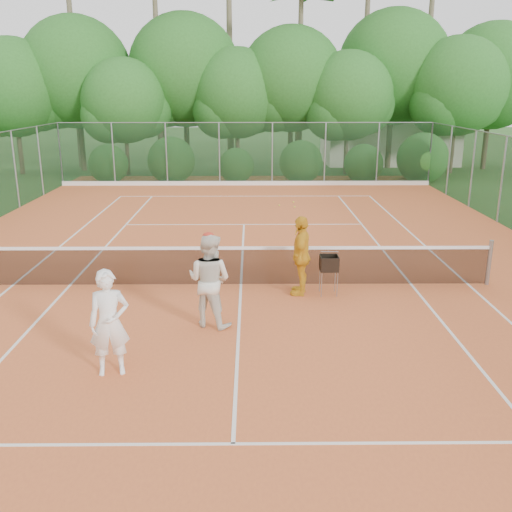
% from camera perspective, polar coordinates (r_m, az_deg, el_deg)
% --- Properties ---
extents(ground, '(120.00, 120.00, 0.00)m').
position_cam_1_polar(ground, '(13.73, -1.52, -3.00)').
color(ground, '#264E1B').
rests_on(ground, ground).
extents(clay_court, '(18.00, 36.00, 0.02)m').
position_cam_1_polar(clay_court, '(13.73, -1.52, -2.96)').
color(clay_court, orange).
rests_on(clay_court, ground).
extents(club_building, '(8.00, 5.00, 3.00)m').
position_cam_1_polar(club_building, '(38.10, 13.03, 11.34)').
color(club_building, beige).
rests_on(club_building, ground).
extents(tennis_net, '(11.97, 0.10, 1.10)m').
position_cam_1_polar(tennis_net, '(13.56, -1.53, -0.88)').
color(tennis_net, gray).
rests_on(tennis_net, clay_court).
extents(player_white, '(0.72, 0.55, 1.78)m').
position_cam_1_polar(player_white, '(9.58, -14.46, -6.50)').
color(player_white, white).
rests_on(player_white, clay_court).
extents(player_center_grp, '(1.12, 1.02, 1.91)m').
position_cam_1_polar(player_center_grp, '(11.18, -4.68, -2.40)').
color(player_center_grp, silver).
rests_on(player_center_grp, clay_court).
extents(player_yellow, '(0.64, 1.13, 1.82)m').
position_cam_1_polar(player_yellow, '(12.93, 4.54, 0.06)').
color(player_yellow, gold).
rests_on(player_yellow, clay_court).
extents(ball_hopper, '(0.40, 0.40, 0.91)m').
position_cam_1_polar(ball_hopper, '(13.01, 7.32, -0.79)').
color(ball_hopper, gray).
rests_on(ball_hopper, clay_court).
extents(stray_ball_a, '(0.07, 0.07, 0.07)m').
position_cam_1_polar(stray_ball_a, '(23.08, 2.35, 5.09)').
color(stray_ball_a, '#B6CD2F').
rests_on(stray_ball_a, clay_court).
extents(stray_ball_b, '(0.07, 0.07, 0.07)m').
position_cam_1_polar(stray_ball_b, '(23.81, 3.78, 5.42)').
color(stray_ball_b, '#C9D932').
rests_on(stray_ball_b, clay_court).
extents(stray_ball_c, '(0.07, 0.07, 0.07)m').
position_cam_1_polar(stray_ball_c, '(22.79, 3.88, 4.92)').
color(stray_ball_c, '#CFE835').
rests_on(stray_ball_c, clay_court).
extents(court_markings, '(11.03, 23.83, 0.01)m').
position_cam_1_polar(court_markings, '(13.72, -1.52, -2.91)').
color(court_markings, white).
rests_on(court_markings, clay_court).
extents(fence_back, '(18.07, 0.07, 3.00)m').
position_cam_1_polar(fence_back, '(28.12, -1.03, 10.15)').
color(fence_back, '#19381E').
rests_on(fence_back, clay_court).
extents(tropical_treeline, '(32.10, 8.49, 15.03)m').
position_cam_1_polar(tropical_treeline, '(33.20, 1.60, 17.30)').
color(tropical_treeline, brown).
rests_on(tropical_treeline, ground).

